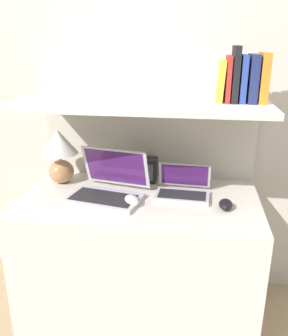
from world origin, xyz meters
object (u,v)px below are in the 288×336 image
at_px(router_box, 144,170).
at_px(book_orange, 263,78).
at_px(book_red, 228,79).
at_px(book_black, 235,74).
at_px(second_mouse, 226,204).
at_px(book_navy, 252,78).
at_px(laptop_large, 108,187).
at_px(book_yellow, 221,81).
at_px(table_lamp, 60,152).
at_px(book_blue, 243,79).
at_px(computer_mouse, 132,200).
at_px(laptop_small, 183,189).

xyz_separation_m(router_box, book_orange, (0.56, -0.15, 0.52)).
bearing_deg(book_red, book_black, 0.00).
relative_size(router_box, book_red, 0.68).
xyz_separation_m(second_mouse, book_navy, (0.08, 0.14, 0.56)).
height_order(laptop_large, book_yellow, book_yellow).
relative_size(laptop_large, second_mouse, 4.06).
bearing_deg(second_mouse, laptop_large, 174.83).
distance_m(table_lamp, book_black, 0.99).
xyz_separation_m(laptop_large, book_red, (0.55, 0.08, 0.53)).
bearing_deg(book_orange, table_lamp, 176.25).
relative_size(table_lamp, book_yellow, 1.62).
distance_m(table_lamp, book_blue, 1.01).
distance_m(computer_mouse, book_red, 0.72).
bearing_deg(book_black, book_orange, -0.00).
bearing_deg(table_lamp, book_red, -4.40).
distance_m(router_box, book_yellow, 0.65).
xyz_separation_m(book_navy, book_black, (-0.08, 0.00, 0.02)).
distance_m(laptop_small, book_yellow, 0.56).
bearing_deg(laptop_small, computer_mouse, -149.01).
bearing_deg(laptop_small, book_blue, 3.72).
bearing_deg(book_orange, book_yellow, 180.00).
bearing_deg(book_red, book_blue, 0.00).
bearing_deg(book_red, book_yellow, 180.00).
distance_m(router_box, book_blue, 0.72).
height_order(second_mouse, book_blue, book_blue).
bearing_deg(book_red, book_orange, -0.00).
bearing_deg(table_lamp, second_mouse, -12.98).
relative_size(router_box, book_black, 0.56).
relative_size(book_orange, book_red, 1.07).
bearing_deg(book_black, laptop_large, -171.73).
distance_m(book_red, book_yellow, 0.03).
xyz_separation_m(laptop_large, book_orange, (0.71, 0.08, 0.54)).
height_order(router_box, book_orange, book_orange).
xyz_separation_m(laptop_small, router_box, (-0.22, 0.17, 0.03)).
distance_m(computer_mouse, book_black, 0.75).
relative_size(laptop_small, computer_mouse, 2.18).
xyz_separation_m(table_lamp, book_blue, (0.92, -0.07, 0.41)).
distance_m(computer_mouse, book_blue, 0.76).
distance_m(laptop_large, book_yellow, 0.74).
bearing_deg(laptop_small, laptop_large, -169.52).
distance_m(second_mouse, book_navy, 0.59).
relative_size(laptop_small, book_orange, 1.28).
relative_size(router_box, book_navy, 0.66).
distance_m(table_lamp, book_navy, 1.05).
bearing_deg(book_orange, computer_mouse, -164.49).
height_order(laptop_small, book_blue, book_blue).
distance_m(laptop_small, book_red, 0.58).
relative_size(laptop_small, book_navy, 1.33).
xyz_separation_m(book_black, book_yellow, (-0.06, 0.00, -0.03)).
bearing_deg(router_box, book_black, -19.40).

